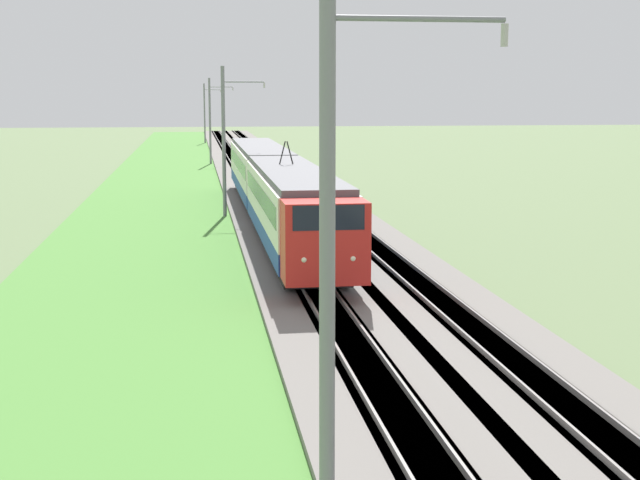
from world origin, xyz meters
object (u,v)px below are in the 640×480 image
at_px(catenary_mast_near, 331,281).
at_px(catenary_mast_far, 211,120).
at_px(passenger_train, 274,185).
at_px(catenary_mast_distant, 205,113).
at_px(catenary_mast_mid, 225,141).

relative_size(catenary_mast_near, catenary_mast_far, 1.02).
bearing_deg(passenger_train, catenary_mast_distant, -178.36).
height_order(catenary_mast_mid, catenary_mast_far, catenary_mast_far).
bearing_deg(passenger_train, catenary_mast_near, -3.88).
xyz_separation_m(catenary_mast_mid, catenary_mast_far, (40.60, 0.00, 0.02)).
height_order(passenger_train, catenary_mast_distant, catenary_mast_distant).
distance_m(catenary_mast_near, catenary_mast_far, 81.20).
bearing_deg(passenger_train, catenary_mast_far, -176.88).
xyz_separation_m(passenger_train, catenary_mast_far, (44.98, 2.45, 2.20)).
height_order(catenary_mast_mid, catenary_mast_distant, catenary_mast_mid).
bearing_deg(catenary_mast_near, catenary_mast_far, -0.00).
relative_size(catenary_mast_mid, catenary_mast_distant, 1.00).
xyz_separation_m(passenger_train, catenary_mast_distant, (85.58, 2.45, 2.17)).
bearing_deg(catenary_mast_distant, catenary_mast_mid, 180.00).
bearing_deg(catenary_mast_far, passenger_train, -176.88).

